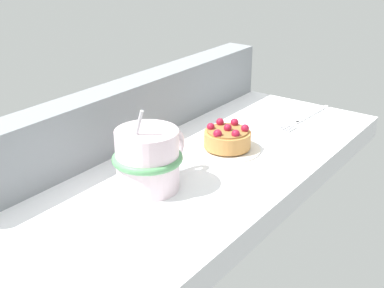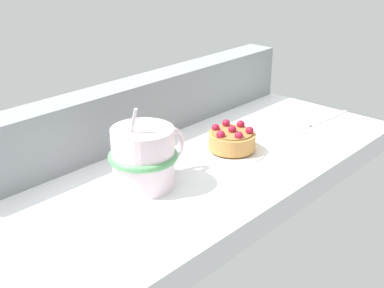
# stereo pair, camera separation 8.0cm
# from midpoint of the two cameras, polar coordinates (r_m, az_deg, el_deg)

# --- Properties ---
(ground_plane) EXTENTS (0.74, 0.35, 0.04)m
(ground_plane) POSITION_cam_midpoint_polar(r_m,az_deg,el_deg) (0.85, 3.54, -2.99)
(ground_plane) COLOR white
(window_rail_back) EXTENTS (0.73, 0.06, 0.10)m
(window_rail_back) POSITION_cam_midpoint_polar(r_m,az_deg,el_deg) (0.91, -3.33, 3.81)
(window_rail_back) COLOR gray
(window_rail_back) RESTS_ON ground_plane
(dessert_plate) EXTENTS (0.11, 0.11, 0.01)m
(dessert_plate) POSITION_cam_midpoint_polar(r_m,az_deg,el_deg) (0.87, 6.98, -0.72)
(dessert_plate) COLOR silver
(dessert_plate) RESTS_ON ground_plane
(raspberry_tart) EXTENTS (0.08, 0.08, 0.04)m
(raspberry_tart) POSITION_cam_midpoint_polar(r_m,az_deg,el_deg) (0.87, 7.04, 0.48)
(raspberry_tart) COLOR #B77F42
(raspberry_tart) RESTS_ON dessert_plate
(coffee_mug) EXTENTS (0.13, 0.10, 0.13)m
(coffee_mug) POSITION_cam_midpoint_polar(r_m,az_deg,el_deg) (0.74, -1.95, -1.60)
(coffee_mug) COLOR silver
(coffee_mug) RESTS_ON ground_plane
(dessert_fork) EXTENTS (0.18, 0.03, 0.01)m
(dessert_fork) POSITION_cam_midpoint_polar(r_m,az_deg,el_deg) (1.03, 16.06, 2.31)
(dessert_fork) COLOR silver
(dessert_fork) RESTS_ON ground_plane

